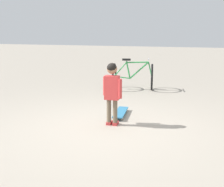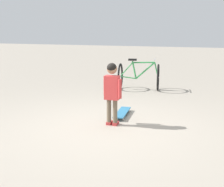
% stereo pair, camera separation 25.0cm
% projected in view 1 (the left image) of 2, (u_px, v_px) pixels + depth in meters
% --- Properties ---
extents(ground_plane, '(50.00, 50.00, 0.00)m').
position_uv_depth(ground_plane, '(107.00, 129.00, 4.75)').
color(ground_plane, '#9E9384').
extents(child_person, '(0.38, 0.21, 1.06)m').
position_uv_depth(child_person, '(112.00, 87.00, 4.81)').
color(child_person, brown).
rests_on(child_person, ground).
extents(skateboard, '(0.29, 0.80, 0.07)m').
position_uv_depth(skateboard, '(121.00, 112.00, 5.49)').
color(skateboard, teal).
rests_on(skateboard, ground).
extents(bicycle_far, '(1.19, 0.91, 0.85)m').
position_uv_depth(bicycle_far, '(133.00, 76.00, 7.85)').
color(bicycle_far, black).
rests_on(bicycle_far, ground).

